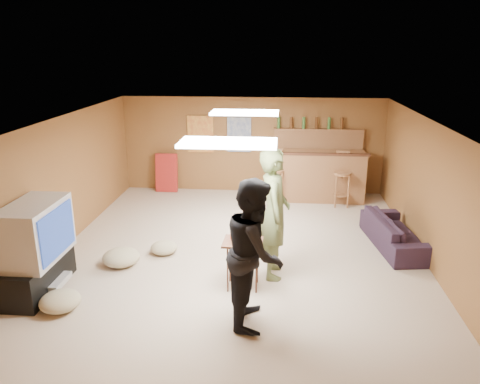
# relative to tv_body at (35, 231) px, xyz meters

# --- Properties ---
(ground) EXTENTS (7.00, 7.00, 0.00)m
(ground) POSITION_rel_tv_body_xyz_m (2.65, 1.50, -0.90)
(ground) COLOR tan
(ground) RESTS_ON ground
(ceiling) EXTENTS (6.00, 7.00, 0.02)m
(ceiling) POSITION_rel_tv_body_xyz_m (2.65, 1.50, 1.30)
(ceiling) COLOR silver
(ceiling) RESTS_ON ground
(wall_back) EXTENTS (6.00, 0.02, 2.20)m
(wall_back) POSITION_rel_tv_body_xyz_m (2.65, 5.00, 0.20)
(wall_back) COLOR brown
(wall_back) RESTS_ON ground
(wall_front) EXTENTS (6.00, 0.02, 2.20)m
(wall_front) POSITION_rel_tv_body_xyz_m (2.65, -2.00, 0.20)
(wall_front) COLOR brown
(wall_front) RESTS_ON ground
(wall_left) EXTENTS (0.02, 7.00, 2.20)m
(wall_left) POSITION_rel_tv_body_xyz_m (-0.35, 1.50, 0.20)
(wall_left) COLOR brown
(wall_left) RESTS_ON ground
(wall_right) EXTENTS (0.02, 7.00, 2.20)m
(wall_right) POSITION_rel_tv_body_xyz_m (5.65, 1.50, 0.20)
(wall_right) COLOR brown
(wall_right) RESTS_ON ground
(tv_stand) EXTENTS (0.55, 1.30, 0.50)m
(tv_stand) POSITION_rel_tv_body_xyz_m (-0.07, 0.00, -0.65)
(tv_stand) COLOR black
(tv_stand) RESTS_ON ground
(dvd_box) EXTENTS (0.35, 0.50, 0.08)m
(dvd_box) POSITION_rel_tv_body_xyz_m (0.15, 0.00, -0.75)
(dvd_box) COLOR #B2B2B7
(dvd_box) RESTS_ON tv_stand
(tv_body) EXTENTS (0.60, 1.10, 0.80)m
(tv_body) POSITION_rel_tv_body_xyz_m (0.00, 0.00, 0.00)
(tv_body) COLOR #B2B2B7
(tv_body) RESTS_ON tv_stand
(tv_screen) EXTENTS (0.02, 0.95, 0.65)m
(tv_screen) POSITION_rel_tv_body_xyz_m (0.31, 0.00, 0.00)
(tv_screen) COLOR navy
(tv_screen) RESTS_ON tv_body
(bar_counter) EXTENTS (2.00, 0.60, 1.10)m
(bar_counter) POSITION_rel_tv_body_xyz_m (4.15, 4.45, -0.35)
(bar_counter) COLOR brown
(bar_counter) RESTS_ON ground
(bar_lip) EXTENTS (2.10, 0.12, 0.05)m
(bar_lip) POSITION_rel_tv_body_xyz_m (4.15, 4.20, 0.20)
(bar_lip) COLOR #422115
(bar_lip) RESTS_ON bar_counter
(bar_shelf) EXTENTS (2.00, 0.18, 0.05)m
(bar_shelf) POSITION_rel_tv_body_xyz_m (4.15, 4.90, 0.60)
(bar_shelf) COLOR brown
(bar_shelf) RESTS_ON bar_backing
(bar_backing) EXTENTS (2.00, 0.14, 0.60)m
(bar_backing) POSITION_rel_tv_body_xyz_m (4.15, 4.92, 0.30)
(bar_backing) COLOR brown
(bar_backing) RESTS_ON bar_counter
(poster_left) EXTENTS (0.60, 0.03, 0.85)m
(poster_left) POSITION_rel_tv_body_xyz_m (1.45, 4.96, 0.45)
(poster_left) COLOR #BF3F26
(poster_left) RESTS_ON wall_back
(poster_right) EXTENTS (0.55, 0.03, 0.80)m
(poster_right) POSITION_rel_tv_body_xyz_m (2.35, 4.96, 0.45)
(poster_right) COLOR #334C99
(poster_right) RESTS_ON wall_back
(folding_chair_stack) EXTENTS (0.50, 0.26, 0.91)m
(folding_chair_stack) POSITION_rel_tv_body_xyz_m (0.65, 4.80, -0.45)
(folding_chair_stack) COLOR #A9231F
(folding_chair_stack) RESTS_ON ground
(ceiling_panel_front) EXTENTS (1.20, 0.60, 0.04)m
(ceiling_panel_front) POSITION_rel_tv_body_xyz_m (2.65, 0.00, 1.27)
(ceiling_panel_front) COLOR white
(ceiling_panel_front) RESTS_ON ceiling
(ceiling_panel_back) EXTENTS (1.20, 0.60, 0.04)m
(ceiling_panel_back) POSITION_rel_tv_body_xyz_m (2.65, 2.70, 1.27)
(ceiling_panel_back) COLOR white
(ceiling_panel_back) RESTS_ON ceiling
(person_olive) EXTENTS (0.51, 0.74, 1.95)m
(person_olive) POSITION_rel_tv_body_xyz_m (3.23, 0.77, 0.07)
(person_olive) COLOR #5F6C3E
(person_olive) RESTS_ON ground
(person_black) EXTENTS (0.71, 0.91, 1.85)m
(person_black) POSITION_rel_tv_body_xyz_m (3.02, -0.47, 0.03)
(person_black) COLOR black
(person_black) RESTS_ON ground
(sofa) EXTENTS (0.95, 1.88, 0.52)m
(sofa) POSITION_rel_tv_body_xyz_m (5.31, 1.98, -0.64)
(sofa) COLOR black
(sofa) RESTS_ON ground
(tray_table) EXTENTS (0.57, 0.46, 0.71)m
(tray_table) POSITION_rel_tv_body_xyz_m (2.81, 0.34, -0.54)
(tray_table) COLOR #422115
(tray_table) RESTS_ON ground
(cup_red_near) EXTENTS (0.10, 0.10, 0.11)m
(cup_red_near) POSITION_rel_tv_body_xyz_m (2.66, 0.41, -0.13)
(cup_red_near) COLOR #AB2C0B
(cup_red_near) RESTS_ON tray_table
(cup_red_far) EXTENTS (0.08, 0.08, 0.10)m
(cup_red_far) POSITION_rel_tv_body_xyz_m (2.86, 0.25, -0.14)
(cup_red_far) COLOR #AB2C0B
(cup_red_far) RESTS_ON tray_table
(cup_blue) EXTENTS (0.09, 0.09, 0.12)m
(cup_blue) POSITION_rel_tv_body_xyz_m (2.97, 0.46, -0.13)
(cup_blue) COLOR navy
(cup_blue) RESTS_ON tray_table
(bar_stool_left) EXTENTS (0.45, 0.45, 1.08)m
(bar_stool_left) POSITION_rel_tv_body_xyz_m (3.22, 4.19, -0.36)
(bar_stool_left) COLOR brown
(bar_stool_left) RESTS_ON ground
(bar_stool_right) EXTENTS (0.45, 0.45, 1.13)m
(bar_stool_right) POSITION_rel_tv_body_xyz_m (4.63, 4.06, -0.34)
(bar_stool_right) COLOR brown
(bar_stool_right) RESTS_ON ground
(cushion_near_tv) EXTENTS (0.63, 0.63, 0.26)m
(cushion_near_tv) POSITION_rel_tv_body_xyz_m (0.84, 0.88, -0.77)
(cushion_near_tv) COLOR tan
(cushion_near_tv) RESTS_ON ground
(cushion_mid) EXTENTS (0.51, 0.51, 0.20)m
(cushion_mid) POSITION_rel_tv_body_xyz_m (1.41, 1.37, -0.80)
(cushion_mid) COLOR tan
(cushion_mid) RESTS_ON ground
(cushion_far) EXTENTS (0.67, 0.67, 0.24)m
(cushion_far) POSITION_rel_tv_body_xyz_m (0.47, -0.46, -0.78)
(cushion_far) COLOR tan
(cushion_far) RESTS_ON ground
(bottle_row) EXTENTS (1.48, 0.08, 0.26)m
(bottle_row) POSITION_rel_tv_body_xyz_m (3.95, 4.88, 0.75)
(bottle_row) COLOR #3F7233
(bottle_row) RESTS_ON bar_shelf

